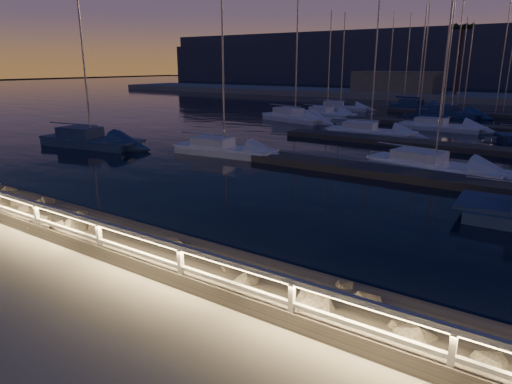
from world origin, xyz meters
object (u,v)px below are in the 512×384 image
sailboat_b (222,148)px  sailboat_m (416,106)px  sailboat_a (89,140)px  sailboat_j (326,113)px  sailboat_c (431,164)px  sailboat_f (368,131)px  sailboat_k (439,126)px  sailboat_i (339,107)px  guard_rail (148,246)px  sailboat_n (449,112)px  sailboat_e (294,117)px

sailboat_b → sailboat_m: (1.41, 38.70, 0.05)m
sailboat_a → sailboat_j: size_ratio=1.21×
sailboat_c → sailboat_f: (-7.66, 10.47, 0.01)m
sailboat_k → sailboat_a: bearing=-125.9°
sailboat_j → sailboat_i: bearing=111.1°
sailboat_k → sailboat_i: bearing=146.0°
sailboat_j → sailboat_c: bearing=-43.9°
guard_rail → sailboat_a: bearing=147.5°
sailboat_m → sailboat_n: size_ratio=0.98×
sailboat_e → sailboat_m: (6.62, 20.42, -0.02)m
sailboat_b → sailboat_e: bearing=99.5°
guard_rail → sailboat_e: 37.44m
sailboat_n → sailboat_k: bearing=-59.8°
sailboat_a → sailboat_b: size_ratio=1.15×
sailboat_j → sailboat_k: size_ratio=0.92×
sailboat_e → sailboat_n: (12.08, 14.24, -0.04)m
sailboat_e → sailboat_k: (13.96, 1.73, -0.08)m
sailboat_e → sailboat_f: bearing=-11.7°
sailboat_f → sailboat_m: sailboat_m is taller
sailboat_c → sailboat_f: bearing=137.5°
sailboat_a → sailboat_c: bearing=4.5°
sailboat_b → sailboat_i: size_ratio=1.00×
sailboat_b → sailboat_k: sailboat_k is taller
sailboat_a → sailboat_n: sailboat_a is taller
guard_rail → sailboat_i: 49.81m
sailboat_k → sailboat_m: 20.08m
sailboat_a → sailboat_e: (4.60, 21.23, 0.00)m
sailboat_b → sailboat_e: 19.00m
sailboat_a → sailboat_e: bearing=68.2°
sailboat_j → sailboat_m: sailboat_m is taller
sailboat_j → guard_rail: bearing=-61.8°
sailboat_a → sailboat_m: sailboat_a is taller
guard_rail → sailboat_i: bearing=109.3°
guard_rail → sailboat_m: bearing=99.3°
sailboat_f → sailboat_i: size_ratio=1.03×
sailboat_k → sailboat_b: bearing=-110.6°
sailboat_a → sailboat_i: size_ratio=1.16×
guard_rail → sailboat_e: (-15.55, 34.04, -0.90)m
sailboat_c → sailboat_m: 37.72m
sailboat_b → sailboat_i: (-6.09, 31.24, 0.02)m
sailboat_i → sailboat_k: bearing=-55.6°
sailboat_k → sailboat_n: (-1.89, 12.50, 0.04)m
sailboat_e → sailboat_b: bearing=-58.6°
sailboat_b → sailboat_m: 38.73m
sailboat_c → guard_rail: bearing=-85.4°
sailboat_f → sailboat_m: (-3.41, 25.58, 0.04)m
guard_rail → sailboat_n: sailboat_n is taller
sailboat_f → sailboat_n: size_ratio=0.92×
sailboat_f → sailboat_k: sailboat_k is taller
sailboat_e → sailboat_k: sailboat_e is taller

